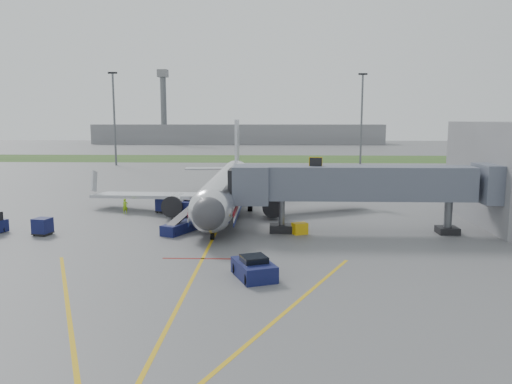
{
  "coord_description": "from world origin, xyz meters",
  "views": [
    {
      "loc": [
        5.29,
        -39.75,
        10.29
      ],
      "look_at": [
        3.52,
        8.47,
        3.2
      ],
      "focal_mm": 35.0,
      "sensor_mm": 36.0,
      "label": 1
    }
  ],
  "objects_px": {
    "airliner": "(227,188)",
    "ramp_worker": "(125,206)",
    "belt_loader": "(179,227)",
    "pushback_tug": "(254,269)"
  },
  "relations": [
    {
      "from": "airliner",
      "to": "ramp_worker",
      "type": "xyz_separation_m",
      "value": [
        -11.0,
        -1.83,
        -1.82
      ]
    },
    {
      "from": "belt_loader",
      "to": "ramp_worker",
      "type": "bearing_deg",
      "value": 130.28
    },
    {
      "from": "airliner",
      "to": "belt_loader",
      "type": "xyz_separation_m",
      "value": [
        -3.34,
        -10.86,
        -2.1
      ]
    },
    {
      "from": "airliner",
      "to": "ramp_worker",
      "type": "bearing_deg",
      "value": -170.53
    },
    {
      "from": "ramp_worker",
      "to": "belt_loader",
      "type": "bearing_deg",
      "value": -91.26
    },
    {
      "from": "belt_loader",
      "to": "ramp_worker",
      "type": "height_order",
      "value": "belt_loader"
    },
    {
      "from": "ramp_worker",
      "to": "pushback_tug",
      "type": "bearing_deg",
      "value": -96.91
    },
    {
      "from": "belt_loader",
      "to": "pushback_tug",
      "type": "bearing_deg",
      "value": -59.93
    },
    {
      "from": "pushback_tug",
      "to": "belt_loader",
      "type": "relative_size",
      "value": 0.87
    },
    {
      "from": "airliner",
      "to": "ramp_worker",
      "type": "distance_m",
      "value": 11.3
    }
  ]
}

